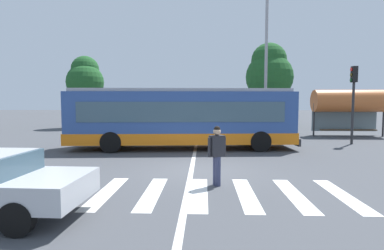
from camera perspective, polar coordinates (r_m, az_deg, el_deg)
The scene contains 14 objects.
ground_plane at distance 10.88m, azimuth 1.21°, elevation -8.45°, with size 160.00×160.00×0.00m, color #424449.
city_transit_bus at distance 15.69m, azimuth -1.91°, elevation 1.33°, with size 11.55×3.45×3.06m.
pedestrian_crossing_street at distance 8.81m, azimuth 4.65°, elevation -5.06°, with size 0.52×0.42×1.72m.
parked_car_champagne at distance 26.42m, azimuth -8.28°, elevation 0.71°, with size 1.95×4.54×1.35m.
parked_car_red at distance 25.83m, azimuth -2.57°, elevation 0.67°, with size 2.04×4.58×1.35m.
parked_car_silver at distance 25.71m, azimuth 3.64°, elevation 0.64°, with size 2.16×4.63×1.35m.
parked_car_blue at distance 26.31m, azimuth 9.04°, elevation 0.68°, with size 1.90×4.51×1.35m.
traffic_light_far_corner at distance 19.61m, azimuth 27.84°, elevation 5.48°, with size 0.33×0.32×4.41m.
bus_stop_shelter at distance 24.04m, azimuth 27.19°, elevation 3.87°, with size 4.89×1.54×3.25m.
twin_arm_street_lamp at distance 22.10m, azimuth 13.67°, elevation 13.97°, with size 5.28×0.32×10.06m.
background_tree_left at distance 30.41m, azimuth -19.27°, elevation 8.13°, with size 3.40×3.40×6.69m.
background_tree_right at distance 30.97m, azimuth 14.17°, elevation 9.49°, with size 4.54×4.54×8.10m.
crosswalk_painted_stripes at distance 8.24m, azimuth 1.30°, elevation -12.60°, with size 7.84×2.99×0.01m.
lane_center_line at distance 12.84m, azimuth 0.26°, elevation -6.46°, with size 0.16×24.00×0.01m, color silver.
Camera 1 is at (0.19, -10.61, 2.40)m, focal length 28.66 mm.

